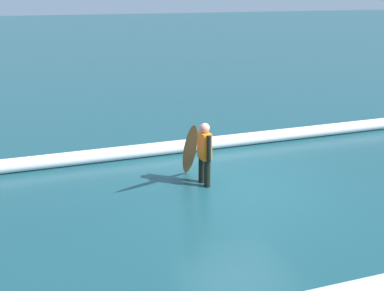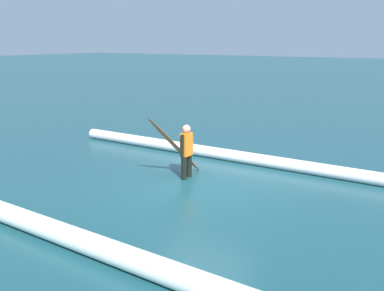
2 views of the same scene
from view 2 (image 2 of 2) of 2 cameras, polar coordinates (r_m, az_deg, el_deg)
name	(u,v)px [view 2 (image 2 of 2)]	position (r m, az deg, el deg)	size (l,w,h in m)	color
ground_plane	(199,187)	(11.82, 0.79, -4.97)	(175.38, 175.38, 0.00)	#18464E
surfer	(187,149)	(12.34, -0.66, -0.40)	(0.22, 0.54, 1.43)	black
surfboard	(175,146)	(12.52, -2.08, -0.01)	(0.74, 1.76, 1.70)	#E55926
wave_crest_foreground	(339,173)	(13.00, 17.19, -3.12)	(0.34, 0.34, 18.38)	white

